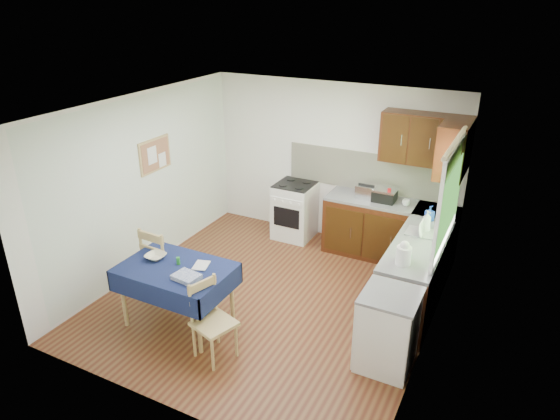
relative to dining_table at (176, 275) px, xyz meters
The scene contains 33 objects.
floor 1.38m from the dining_table, 53.02° to the left, with size 4.20×4.20×0.00m, color #522415.
ceiling 2.19m from the dining_table, 53.02° to the left, with size 4.00×4.20×0.02m, color white.
wall_back 3.20m from the dining_table, 76.70° to the left, with size 4.00×0.02×2.50m, color white.
wall_front 1.47m from the dining_table, 57.57° to the right, with size 4.00×0.02×2.50m, color white.
wall_left 1.70m from the dining_table, 143.02° to the left, with size 0.02×4.20×2.50m, color white.
wall_right 2.95m from the dining_table, 19.44° to the left, with size 0.02×4.20×2.50m, color white.
base_cabinets 3.05m from the dining_table, 46.83° to the left, with size 1.90×2.30×0.86m.
worktop_back 3.29m from the dining_table, 57.28° to the left, with size 1.90×0.60×0.04m, color slate.
worktop_right 2.92m from the dining_table, 33.61° to the left, with size 0.60×1.70×0.04m, color slate.
worktop_corner 3.68m from the dining_table, 48.72° to the left, with size 0.60×0.60×0.04m, color slate.
splashback 3.38m from the dining_table, 65.73° to the left, with size 2.70×0.02×0.60m, color white.
upper_cabinets 3.75m from the dining_table, 50.84° to the left, with size 1.20×0.85×0.70m.
stove 2.78m from the dining_table, 85.37° to the left, with size 0.60×0.61×0.92m.
window 3.31m from the dining_table, 31.64° to the left, with size 0.04×1.48×1.26m.
fridge 2.47m from the dining_table, ahead, with size 0.58×0.60×0.89m.
corkboard 2.00m from the dining_table, 134.68° to the left, with size 0.04×0.62×0.47m.
dining_table is the anchor object (origin of this frame).
chair_far 0.65m from the dining_table, 145.29° to the left, with size 0.47×0.47×1.01m.
chair_near 0.77m from the dining_table, 23.56° to the right, with size 0.51×0.51×0.91m.
toaster 3.08m from the dining_table, 62.97° to the left, with size 0.29×0.18×0.22m.
sandwich_press 3.24m from the dining_table, 58.85° to the left, with size 0.32×0.28×0.19m.
sauce_bottle 3.23m from the dining_table, 57.07° to the left, with size 0.05×0.05×0.23m, color red.
yellow_packet 3.35m from the dining_table, 59.52° to the left, with size 0.12×0.08×0.16m, color gold.
dish_rack 3.08m from the dining_table, 38.60° to the left, with size 0.40×0.30×0.19m.
kettle 2.62m from the dining_table, 23.79° to the left, with size 0.17×0.17×0.29m.
cup 3.38m from the dining_table, 53.79° to the left, with size 0.11×0.11×0.09m, color white.
soap_bottle_a 3.16m from the dining_table, 39.59° to the left, with size 0.11×0.11×0.28m, color white.
soap_bottle_b 3.38m from the dining_table, 44.64° to the left, with size 0.09×0.09×0.21m, color blue.
soap_bottle_c 2.65m from the dining_table, 25.48° to the left, with size 0.15×0.15×0.19m, color #248533.
plate_bowl 0.36m from the dining_table, behind, with size 0.24×0.24×0.06m, color beige.
book 0.25m from the dining_table, 35.34° to the left, with size 0.17×0.23×0.02m, color white.
spice_jar 0.16m from the dining_table, 93.71° to the left, with size 0.04×0.04×0.09m, color #238328.
tea_towel 0.34m from the dining_table, 28.64° to the right, with size 0.28×0.22×0.05m, color navy.
Camera 1 is at (2.63, -4.88, 3.70)m, focal length 32.00 mm.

